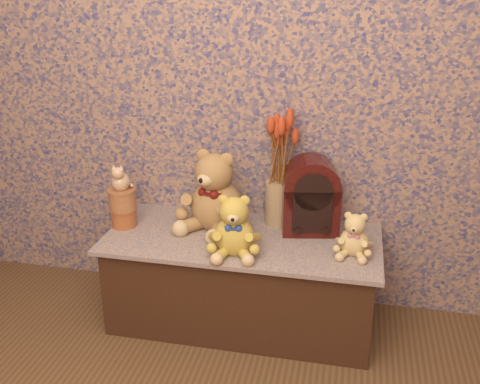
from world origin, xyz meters
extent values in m
cube|color=navy|center=(0.00, 1.50, 1.30)|extent=(3.00, 0.10, 2.60)
cube|color=#3A5177|center=(0.00, 1.22, 0.22)|extent=(1.26, 0.58, 0.45)
cylinder|color=tan|center=(0.14, 1.40, 0.55)|extent=(0.17, 0.17, 0.21)
cylinder|color=#C38239|center=(-0.58, 1.22, 0.49)|extent=(0.15, 0.15, 0.09)
cylinder|color=tan|center=(-0.58, 1.22, 0.58)|extent=(0.14, 0.14, 0.10)
camera|label=1|loc=(0.47, -1.00, 1.55)|focal=40.99mm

